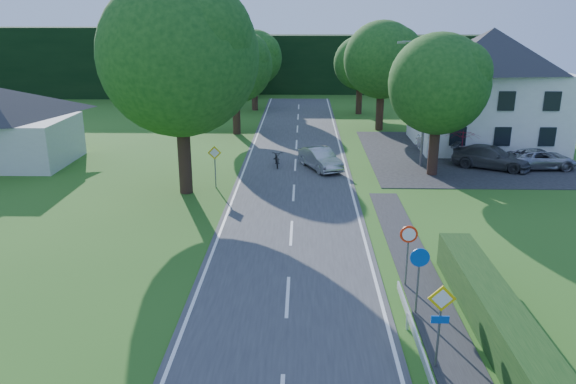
{
  "coord_description": "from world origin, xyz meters",
  "views": [
    {
      "loc": [
        0.5,
        -5.72,
        9.57
      ],
      "look_at": [
        -0.19,
        19.38,
        1.55
      ],
      "focal_mm": 35.0,
      "sensor_mm": 36.0,
      "label": 1
    }
  ],
  "objects_px": {
    "moving_car": "(320,159)",
    "parked_car_silver_b": "(540,159)",
    "parked_car_silver_a": "(448,141)",
    "streetlight": "(423,98)",
    "motorcycle": "(277,158)",
    "parasol": "(462,146)",
    "parked_car_grey": "(491,157)"
  },
  "relations": [
    {
      "from": "parasol",
      "to": "streetlight",
      "type": "bearing_deg",
      "value": -156.4
    },
    {
      "from": "streetlight",
      "to": "parked_car_silver_b",
      "type": "relative_size",
      "value": 1.8
    },
    {
      "from": "parked_car_silver_a",
      "to": "motorcycle",
      "type": "bearing_deg",
      "value": 129.68
    },
    {
      "from": "moving_car",
      "to": "parked_car_silver_b",
      "type": "xyz_separation_m",
      "value": [
        14.1,
        0.54,
        -0.05
      ]
    },
    {
      "from": "moving_car",
      "to": "parasol",
      "type": "relative_size",
      "value": 1.76
    },
    {
      "from": "parked_car_silver_b",
      "to": "parasol",
      "type": "height_order",
      "value": "parasol"
    },
    {
      "from": "parked_car_silver_b",
      "to": "parked_car_grey",
      "type": "bearing_deg",
      "value": 86.12
    },
    {
      "from": "parked_car_silver_a",
      "to": "parasol",
      "type": "xyz_separation_m",
      "value": [
        0.22,
        -2.91,
        0.31
      ]
    },
    {
      "from": "moving_car",
      "to": "parked_car_grey",
      "type": "xyz_separation_m",
      "value": [
        10.98,
        0.59,
        0.04
      ]
    },
    {
      "from": "parked_car_grey",
      "to": "parked_car_silver_b",
      "type": "bearing_deg",
      "value": -64.32
    },
    {
      "from": "motorcycle",
      "to": "parasol",
      "type": "height_order",
      "value": "parasol"
    },
    {
      "from": "motorcycle",
      "to": "parasol",
      "type": "relative_size",
      "value": 0.85
    },
    {
      "from": "streetlight",
      "to": "parked_car_grey",
      "type": "xyz_separation_m",
      "value": [
        4.53,
        -0.37,
        -3.72
      ]
    },
    {
      "from": "parked_car_silver_a",
      "to": "parked_car_grey",
      "type": "height_order",
      "value": "parked_car_silver_a"
    },
    {
      "from": "moving_car",
      "to": "motorcycle",
      "type": "xyz_separation_m",
      "value": [
        -2.81,
        0.65,
        -0.15
      ]
    },
    {
      "from": "parked_car_grey",
      "to": "parked_car_silver_a",
      "type": "bearing_deg",
      "value": 45.82
    },
    {
      "from": "streetlight",
      "to": "parked_car_grey",
      "type": "relative_size",
      "value": 1.64
    },
    {
      "from": "streetlight",
      "to": "parked_car_silver_b",
      "type": "xyz_separation_m",
      "value": [
        7.65,
        -0.41,
        -3.81
      ]
    },
    {
      "from": "streetlight",
      "to": "parked_car_silver_a",
      "type": "height_order",
      "value": "streetlight"
    },
    {
      "from": "parked_car_silver_a",
      "to": "parked_car_grey",
      "type": "xyz_separation_m",
      "value": [
        1.63,
        -4.64,
        -0.02
      ]
    },
    {
      "from": "streetlight",
      "to": "motorcycle",
      "type": "distance_m",
      "value": 10.06
    },
    {
      "from": "moving_car",
      "to": "parked_car_silver_a",
      "type": "relative_size",
      "value": 0.92
    },
    {
      "from": "parked_car_grey",
      "to": "parasol",
      "type": "height_order",
      "value": "parasol"
    },
    {
      "from": "motorcycle",
      "to": "parked_car_silver_a",
      "type": "distance_m",
      "value": 13.0
    },
    {
      "from": "parked_car_silver_b",
      "to": "motorcycle",
      "type": "bearing_deg",
      "value": 86.56
    },
    {
      "from": "streetlight",
      "to": "moving_car",
      "type": "distance_m",
      "value": 7.52
    },
    {
      "from": "parked_car_silver_a",
      "to": "parked_car_silver_b",
      "type": "height_order",
      "value": "parked_car_silver_a"
    },
    {
      "from": "parked_car_silver_a",
      "to": "streetlight",
      "type": "bearing_deg",
      "value": 164.87
    },
    {
      "from": "moving_car",
      "to": "parked_car_silver_b",
      "type": "relative_size",
      "value": 0.91
    },
    {
      "from": "moving_car",
      "to": "parked_car_silver_b",
      "type": "height_order",
      "value": "moving_car"
    },
    {
      "from": "parked_car_silver_a",
      "to": "parasol",
      "type": "relative_size",
      "value": 1.91
    },
    {
      "from": "moving_car",
      "to": "parasol",
      "type": "bearing_deg",
      "value": -10.55
    }
  ]
}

